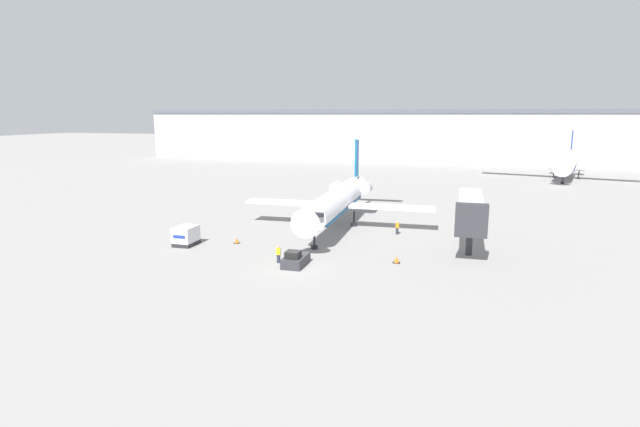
{
  "coord_description": "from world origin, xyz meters",
  "views": [
    {
      "loc": [
        15.37,
        -44.69,
        14.93
      ],
      "look_at": [
        0.0,
        9.75,
        3.67
      ],
      "focal_mm": 28.0,
      "sensor_mm": 36.0,
      "label": 1
    }
  ],
  "objects_px": {
    "traffic_cone_left": "(237,240)",
    "worker_by_wing": "(397,227)",
    "airplane_parked_far_left": "(567,162)",
    "worker_near_tug": "(278,254)",
    "airplane_main": "(338,200)",
    "traffic_cone_right": "(397,260)",
    "pushback_tug": "(296,260)",
    "jet_bridge": "(470,209)",
    "luggage_cart": "(186,236)"
  },
  "relations": [
    {
      "from": "luggage_cart",
      "to": "traffic_cone_left",
      "type": "bearing_deg",
      "value": 24.48
    },
    {
      "from": "airplane_main",
      "to": "worker_by_wing",
      "type": "distance_m",
      "value": 9.09
    },
    {
      "from": "airplane_main",
      "to": "airplane_parked_far_left",
      "type": "xyz_separation_m",
      "value": [
        39.73,
        64.61,
        0.27
      ]
    },
    {
      "from": "traffic_cone_left",
      "to": "airplane_parked_far_left",
      "type": "xyz_separation_m",
      "value": [
        49.05,
        76.43,
        3.66
      ]
    },
    {
      "from": "pushback_tug",
      "to": "worker_near_tug",
      "type": "xyz_separation_m",
      "value": [
        -1.97,
        0.4,
        0.35
      ]
    },
    {
      "from": "traffic_cone_left",
      "to": "airplane_parked_far_left",
      "type": "height_order",
      "value": "airplane_parked_far_left"
    },
    {
      "from": "luggage_cart",
      "to": "worker_by_wing",
      "type": "height_order",
      "value": "luggage_cart"
    },
    {
      "from": "luggage_cart",
      "to": "traffic_cone_right",
      "type": "relative_size",
      "value": 4.03
    },
    {
      "from": "airplane_parked_far_left",
      "to": "luggage_cart",
      "type": "bearing_deg",
      "value": -124.58
    },
    {
      "from": "pushback_tug",
      "to": "airplane_parked_far_left",
      "type": "height_order",
      "value": "airplane_parked_far_left"
    },
    {
      "from": "traffic_cone_right",
      "to": "luggage_cart",
      "type": "bearing_deg",
      "value": 179.0
    },
    {
      "from": "traffic_cone_left",
      "to": "worker_by_wing",
      "type": "bearing_deg",
      "value": 28.46
    },
    {
      "from": "worker_near_tug",
      "to": "traffic_cone_right",
      "type": "distance_m",
      "value": 12.11
    },
    {
      "from": "airplane_main",
      "to": "pushback_tug",
      "type": "relative_size",
      "value": 7.98
    },
    {
      "from": "luggage_cart",
      "to": "worker_near_tug",
      "type": "height_order",
      "value": "luggage_cart"
    },
    {
      "from": "pushback_tug",
      "to": "luggage_cart",
      "type": "relative_size",
      "value": 1.29
    },
    {
      "from": "traffic_cone_right",
      "to": "airplane_parked_far_left",
      "type": "xyz_separation_m",
      "value": [
        29.89,
        79.27,
        3.66
      ]
    },
    {
      "from": "airplane_main",
      "to": "worker_near_tug",
      "type": "height_order",
      "value": "airplane_main"
    },
    {
      "from": "worker_by_wing",
      "to": "pushback_tug",
      "type": "bearing_deg",
      "value": -116.89
    },
    {
      "from": "traffic_cone_left",
      "to": "jet_bridge",
      "type": "distance_m",
      "value": 27.14
    },
    {
      "from": "traffic_cone_right",
      "to": "jet_bridge",
      "type": "distance_m",
      "value": 11.61
    },
    {
      "from": "airplane_main",
      "to": "luggage_cart",
      "type": "relative_size",
      "value": 10.29
    },
    {
      "from": "worker_by_wing",
      "to": "traffic_cone_left",
      "type": "distance_m",
      "value": 20.1
    },
    {
      "from": "traffic_cone_right",
      "to": "airplane_parked_far_left",
      "type": "relative_size",
      "value": 0.02
    },
    {
      "from": "airplane_main",
      "to": "traffic_cone_right",
      "type": "bearing_deg",
      "value": -56.13
    },
    {
      "from": "worker_by_wing",
      "to": "jet_bridge",
      "type": "relative_size",
      "value": 0.12
    },
    {
      "from": "jet_bridge",
      "to": "airplane_parked_far_left",
      "type": "bearing_deg",
      "value": 72.25
    },
    {
      "from": "luggage_cart",
      "to": "traffic_cone_left",
      "type": "relative_size",
      "value": 4.19
    },
    {
      "from": "traffic_cone_left",
      "to": "jet_bridge",
      "type": "height_order",
      "value": "jet_bridge"
    },
    {
      "from": "airplane_main",
      "to": "pushback_tug",
      "type": "height_order",
      "value": "airplane_main"
    },
    {
      "from": "worker_near_tug",
      "to": "airplane_parked_far_left",
      "type": "relative_size",
      "value": 0.05
    },
    {
      "from": "luggage_cart",
      "to": "worker_near_tug",
      "type": "relative_size",
      "value": 1.6
    },
    {
      "from": "pushback_tug",
      "to": "traffic_cone_right",
      "type": "height_order",
      "value": "pushback_tug"
    },
    {
      "from": "airplane_parked_far_left",
      "to": "worker_by_wing",
      "type": "bearing_deg",
      "value": -115.15
    },
    {
      "from": "worker_by_wing",
      "to": "worker_near_tug",
      "type": "bearing_deg",
      "value": -122.84
    },
    {
      "from": "traffic_cone_left",
      "to": "pushback_tug",
      "type": "bearing_deg",
      "value": -34.54
    },
    {
      "from": "airplane_main",
      "to": "worker_near_tug",
      "type": "distance_m",
      "value": 18.26
    },
    {
      "from": "worker_by_wing",
      "to": "traffic_cone_right",
      "type": "xyz_separation_m",
      "value": [
        1.49,
        -12.41,
        -0.57
      ]
    },
    {
      "from": "pushback_tug",
      "to": "luggage_cart",
      "type": "distance_m",
      "value": 15.36
    },
    {
      "from": "traffic_cone_right",
      "to": "airplane_parked_far_left",
      "type": "distance_m",
      "value": 84.8
    },
    {
      "from": "airplane_main",
      "to": "worker_near_tug",
      "type": "xyz_separation_m",
      "value": [
        -1.8,
        -17.96,
        -2.75
      ]
    },
    {
      "from": "luggage_cart",
      "to": "jet_bridge",
      "type": "distance_m",
      "value": 32.69
    },
    {
      "from": "luggage_cart",
      "to": "worker_by_wing",
      "type": "relative_size",
      "value": 1.7
    },
    {
      "from": "worker_by_wing",
      "to": "traffic_cone_right",
      "type": "bearing_deg",
      "value": -83.14
    },
    {
      "from": "airplane_main",
      "to": "jet_bridge",
      "type": "height_order",
      "value": "airplane_main"
    },
    {
      "from": "traffic_cone_left",
      "to": "airplane_parked_far_left",
      "type": "relative_size",
      "value": 0.02
    },
    {
      "from": "traffic_cone_right",
      "to": "jet_bridge",
      "type": "xyz_separation_m",
      "value": [
        7.13,
        8.17,
        4.13
      ]
    },
    {
      "from": "airplane_main",
      "to": "traffic_cone_right",
      "type": "height_order",
      "value": "airplane_main"
    },
    {
      "from": "worker_near_tug",
      "to": "worker_by_wing",
      "type": "bearing_deg",
      "value": 57.16
    },
    {
      "from": "traffic_cone_left",
      "to": "airplane_parked_far_left",
      "type": "bearing_deg",
      "value": 57.31
    }
  ]
}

